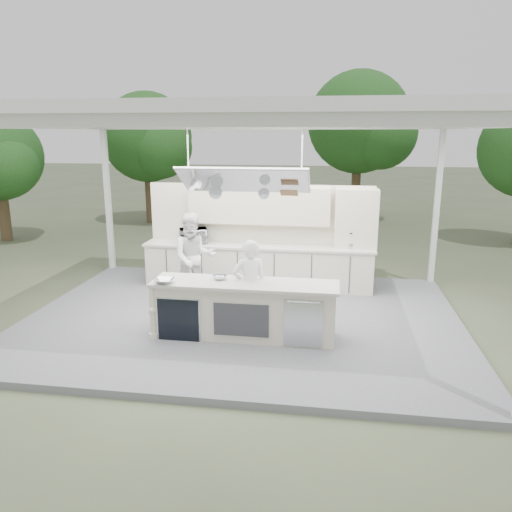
% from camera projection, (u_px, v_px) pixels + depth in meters
% --- Properties ---
extents(ground, '(90.00, 90.00, 0.00)m').
position_uv_depth(ground, '(243.00, 322.00, 9.40)').
color(ground, '#4F583C').
rests_on(ground, ground).
extents(stage_deck, '(8.00, 6.00, 0.12)m').
position_uv_depth(stage_deck, '(243.00, 319.00, 9.38)').
color(stage_deck, slate).
rests_on(stage_deck, ground).
extents(tent, '(8.20, 6.20, 3.86)m').
position_uv_depth(tent, '(242.00, 118.00, 8.49)').
color(tent, white).
rests_on(tent, ground).
extents(demo_island, '(3.10, 0.79, 0.95)m').
position_uv_depth(demo_island, '(244.00, 309.00, 8.35)').
color(demo_island, beige).
rests_on(demo_island, stage_deck).
extents(back_counter, '(5.08, 0.72, 0.95)m').
position_uv_depth(back_counter, '(258.00, 266.00, 11.08)').
color(back_counter, beige).
rests_on(back_counter, stage_deck).
extents(back_wall_unit, '(5.05, 0.48, 2.25)m').
position_uv_depth(back_wall_unit, '(279.00, 221.00, 10.98)').
color(back_wall_unit, beige).
rests_on(back_wall_unit, stage_deck).
extents(tree_cluster, '(19.55, 9.40, 5.85)m').
position_uv_depth(tree_cluster, '(286.00, 137.00, 18.00)').
color(tree_cluster, '#4D3E26').
rests_on(tree_cluster, ground).
extents(head_chef, '(0.70, 0.59, 1.63)m').
position_uv_depth(head_chef, '(250.00, 287.00, 8.46)').
color(head_chef, white).
rests_on(head_chef, stage_deck).
extents(sous_chef, '(1.08, 0.98, 1.81)m').
position_uv_depth(sous_chef, '(194.00, 258.00, 10.02)').
color(sous_chef, silver).
rests_on(sous_chef, stage_deck).
extents(toaster_oven, '(0.71, 0.60, 0.33)m').
position_uv_depth(toaster_oven, '(193.00, 236.00, 11.09)').
color(toaster_oven, silver).
rests_on(toaster_oven, back_counter).
extents(bowl_large, '(0.32, 0.32, 0.08)m').
position_uv_depth(bowl_large, '(164.00, 281.00, 8.19)').
color(bowl_large, silver).
rests_on(bowl_large, demo_island).
extents(bowl_small, '(0.24, 0.24, 0.07)m').
position_uv_depth(bowl_small, '(220.00, 277.00, 8.40)').
color(bowl_small, silver).
rests_on(bowl_small, demo_island).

